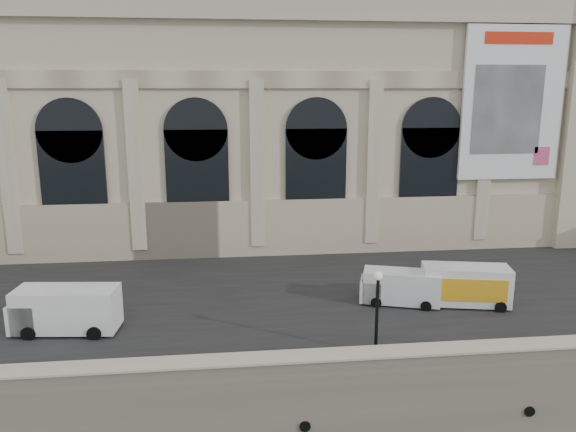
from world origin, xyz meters
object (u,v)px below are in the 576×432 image
(box_truck, at_px, (459,286))
(lamp_right, at_px, (377,314))
(van_c, at_px, (396,287))
(van_b, at_px, (61,310))

(box_truck, height_order, lamp_right, lamp_right)
(van_c, xyz_separation_m, box_truck, (4.12, -0.71, 0.18))
(box_truck, bearing_deg, van_c, 170.27)
(lamp_right, bearing_deg, box_truck, 40.58)
(van_c, bearing_deg, box_truck, -9.73)
(box_truck, distance_m, lamp_right, 9.85)
(box_truck, bearing_deg, lamp_right, -139.42)
(van_b, height_order, van_c, van_b)
(box_truck, xyz_separation_m, lamp_right, (-7.44, -6.38, 1.00))
(van_c, height_order, lamp_right, lamp_right)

